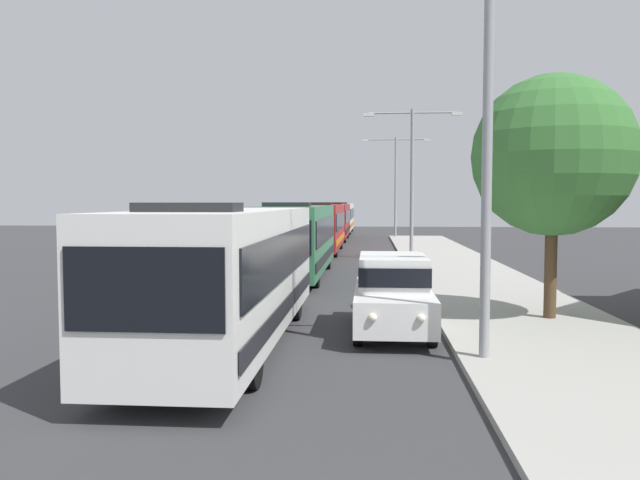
# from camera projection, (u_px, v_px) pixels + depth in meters

# --- Properties ---
(bus_lead) EXTENTS (2.58, 10.93, 3.21)m
(bus_lead) POSITION_uv_depth(u_px,v_px,m) (231.00, 270.00, 14.12)
(bus_lead) COLOR silver
(bus_lead) RESTS_ON ground_plane
(bus_second_in_line) EXTENTS (2.58, 11.28, 3.21)m
(bus_second_in_line) POSITION_uv_depth(u_px,v_px,m) (297.00, 238.00, 26.96)
(bus_second_in_line) COLOR #33724C
(bus_second_in_line) RESTS_ON ground_plane
(bus_middle) EXTENTS (2.58, 11.56, 3.21)m
(bus_middle) POSITION_uv_depth(u_px,v_px,m) (321.00, 226.00, 39.99)
(bus_middle) COLOR maroon
(bus_middle) RESTS_ON ground_plane
(bus_fourth_in_line) EXTENTS (2.58, 11.25, 3.21)m
(bus_fourth_in_line) POSITION_uv_depth(u_px,v_px,m) (333.00, 220.00, 52.93)
(bus_fourth_in_line) COLOR maroon
(bus_fourth_in_line) RESTS_ON ground_plane
(bus_rear) EXTENTS (2.58, 12.41, 3.21)m
(bus_rear) POSITION_uv_depth(u_px,v_px,m) (340.00, 217.00, 65.51)
(bus_rear) COLOR silver
(bus_rear) RESTS_ON ground_plane
(white_suv) EXTENTS (1.86, 4.77, 1.90)m
(white_suv) POSITION_uv_depth(u_px,v_px,m) (393.00, 291.00, 15.44)
(white_suv) COLOR white
(white_suv) RESTS_ON ground_plane
(streetlamp_near) EXTENTS (6.38, 0.28, 8.49)m
(streetlamp_near) POSITION_uv_depth(u_px,v_px,m) (488.00, 91.00, 12.09)
(streetlamp_near) COLOR gray
(streetlamp_near) RESTS_ON sidewalk
(streetlamp_mid) EXTENTS (5.28, 0.28, 8.09)m
(streetlamp_mid) POSITION_uv_depth(u_px,v_px,m) (412.00, 168.00, 33.93)
(streetlamp_mid) COLOR gray
(streetlamp_mid) RESTS_ON sidewalk
(streetlamp_far) EXTENTS (6.05, 0.28, 8.83)m
(streetlamp_far) POSITION_uv_depth(u_px,v_px,m) (396.00, 176.00, 55.73)
(streetlamp_far) COLOR gray
(streetlamp_far) RESTS_ON sidewalk
(roadside_tree) EXTENTS (4.23, 4.23, 6.40)m
(roadside_tree) POSITION_uv_depth(u_px,v_px,m) (553.00, 156.00, 16.37)
(roadside_tree) COLOR #4C3823
(roadside_tree) RESTS_ON sidewalk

